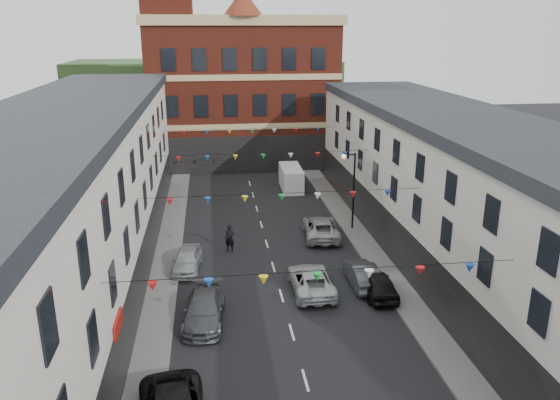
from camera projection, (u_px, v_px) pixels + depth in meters
name	position (u px, v px, depth m)	size (l,w,h in m)	color
ground	(292.00, 332.00, 27.77)	(160.00, 160.00, 0.00)	black
pavement_left	(157.00, 320.00, 28.78)	(1.80, 64.00, 0.15)	#605E5B
pavement_right	(408.00, 304.00, 30.48)	(1.80, 64.00, 0.15)	#605E5B
terrace_left	(42.00, 238.00, 25.64)	(8.40, 56.00, 10.70)	silver
terrace_right	(511.00, 226.00, 28.70)	(8.40, 56.00, 9.70)	silver
civic_building	(242.00, 90.00, 61.17)	(20.60, 13.30, 18.50)	maroon
clock_tower	(168.00, 26.00, 55.41)	(5.60, 5.60, 30.00)	maroon
distant_hill	(207.00, 94.00, 84.36)	(40.00, 14.00, 10.00)	#274420
street_lamp	(351.00, 181.00, 40.63)	(1.10, 0.36, 6.00)	black
car_left_d	(204.00, 309.00, 28.56)	(2.01, 4.94, 1.43)	#45474E
car_left_e	(187.00, 260.00, 34.74)	(1.64, 4.07, 1.39)	#A0A4A9
car_right_d	(377.00, 283.00, 31.46)	(1.68, 4.19, 1.43)	black
car_right_e	(362.00, 274.00, 32.70)	(1.49, 4.28, 1.41)	#45484C
car_right_f	(321.00, 228.00, 40.17)	(2.43, 5.28, 1.47)	#A7A9AC
moving_car	(311.00, 280.00, 31.91)	(2.32, 5.03, 1.40)	silver
white_van	(291.00, 178.00, 52.12)	(1.87, 4.87, 2.15)	white
pedestrian	(230.00, 238.00, 37.55)	(0.70, 0.46, 1.93)	black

